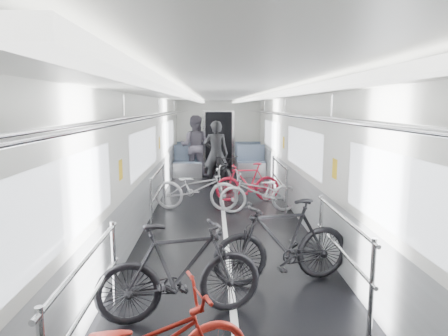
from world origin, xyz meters
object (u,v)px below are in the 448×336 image
at_px(bike_right_far, 248,182).
at_px(person_seated, 195,146).
at_px(bike_right_near, 282,242).
at_px(person_standing, 216,154).
at_px(bike_aisle, 222,170).
at_px(bike_left_far, 196,188).
at_px(bike_left_mid, 180,271).
at_px(bike_right_mid, 259,192).

bearing_deg(bike_right_far, person_seated, -161.89).
relative_size(bike_right_near, bike_right_far, 1.18).
xyz_separation_m(bike_right_near, person_standing, (-0.77, 6.16, 0.38)).
bearing_deg(bike_right_far, bike_aisle, -165.58).
height_order(bike_left_far, bike_aisle, bike_left_far).
relative_size(bike_aisle, person_standing, 0.96).
bearing_deg(bike_left_far, bike_left_mid, -171.79).
distance_m(bike_right_near, bike_right_mid, 3.38).
xyz_separation_m(bike_right_mid, person_standing, (-0.88, 2.78, 0.47)).
bearing_deg(person_standing, bike_right_mid, 113.50).
bearing_deg(bike_right_far, bike_left_mid, -16.36).
bearing_deg(bike_aisle, bike_right_far, -85.73).
distance_m(bike_right_near, bike_aisle, 6.09).
height_order(bike_left_far, person_seated, person_seated).
xyz_separation_m(bike_right_near, person_seated, (-1.43, 7.79, 0.43)).
bearing_deg(bike_left_mid, bike_aisle, -18.69).
height_order(person_standing, person_seated, person_seated).
bearing_deg(bike_aisle, bike_left_mid, -108.97).
bearing_deg(person_standing, bike_aisle, 154.79).
xyz_separation_m(bike_left_mid, person_standing, (0.43, 6.98, 0.39)).
height_order(bike_right_near, person_seated, person_seated).
bearing_deg(bike_left_mid, person_seated, -12.23).
xyz_separation_m(bike_right_mid, bike_aisle, (-0.71, 2.68, 0.02)).
relative_size(bike_left_mid, person_seated, 0.90).
xyz_separation_m(bike_right_near, bike_right_mid, (0.10, 3.37, -0.09)).
bearing_deg(bike_right_near, bike_left_far, -173.42).
xyz_separation_m(bike_left_far, bike_right_far, (1.16, 0.76, -0.02)).
distance_m(bike_left_mid, person_seated, 8.63).
bearing_deg(person_seated, bike_aisle, 124.66).
height_order(bike_right_far, person_standing, person_standing).
distance_m(bike_right_near, bike_right_far, 4.38).
xyz_separation_m(bike_left_mid, bike_aisle, (0.60, 6.88, -0.06)).
bearing_deg(bike_aisle, bike_right_mid, -89.16).
height_order(bike_right_far, bike_aisle, bike_aisle).
distance_m(bike_right_far, person_seated, 3.72).
distance_m(bike_left_mid, bike_right_near, 1.46).
bearing_deg(bike_right_near, person_seated, 178.41).
distance_m(bike_left_mid, bike_right_mid, 4.40).
relative_size(bike_left_far, bike_right_mid, 1.08).
xyz_separation_m(bike_right_near, bike_aisle, (-0.61, 6.06, -0.08)).
bearing_deg(bike_left_far, bike_right_mid, -92.39).
xyz_separation_m(bike_right_far, bike_aisle, (-0.56, 1.68, 0.01)).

